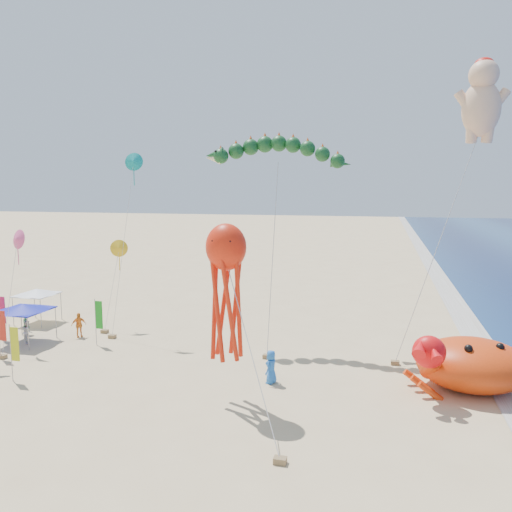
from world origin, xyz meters
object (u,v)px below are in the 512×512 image
Objects in this scene: crab_inflatable at (473,363)px; canopy_blue at (23,308)px; dragon_kite at (276,156)px; canopy_white at (37,292)px; cherub_kite at (482,99)px; octopus_kite at (226,281)px.

crab_inflatable is 28.42m from canopy_blue.
dragon_kite is at bearing 152.06° from crab_inflatable.
dragon_kite is at bearing 1.21° from canopy_white.
cherub_kite reaches higher than canopy_white.
crab_inflatable is 0.87× the size of octopus_kite.
cherub_kite is 34.05m from canopy_white.
dragon_kite is at bearing 173.50° from cherub_kite.
crab_inflatable is 0.56× the size of dragon_kite.
canopy_blue is at bearing 161.22° from octopus_kite.
octopus_kite is (-0.21, -10.56, -6.60)m from dragon_kite.
cherub_kite is 5.98× the size of canopy_white.
crab_inflatable is 0.43× the size of cherub_kite.
cherub_kite reaches higher than crab_inflatable.
dragon_kite reaches higher than crab_inflatable.
cherub_kite is at bearing -6.50° from dragon_kite.
octopus_kite is (-12.56, -9.15, -9.57)m from cherub_kite.
canopy_blue is at bearing -61.36° from canopy_white.
cherub_kite is 18.25m from octopus_kite.
canopy_white is at bearing 118.64° from canopy_blue.
octopus_kite is 2.59× the size of canopy_blue.
canopy_blue is (-16.30, 5.54, -3.61)m from octopus_kite.
canopy_blue is (-16.51, -5.02, -10.21)m from dragon_kite.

